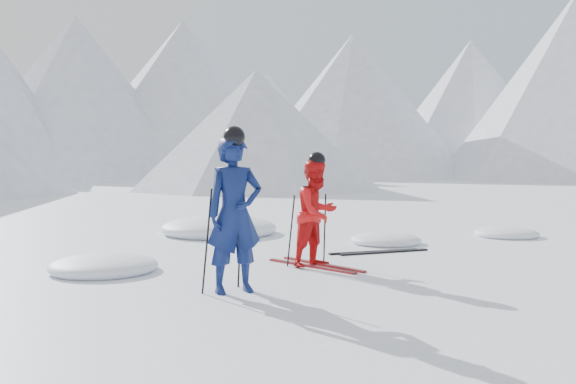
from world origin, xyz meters
TOP-DOWN VIEW (x-y plane):
  - ground at (0.00, 0.00)m, footprint 160.00×160.00m
  - mountain_range at (5.71, 35.31)m, footprint 106.15×62.94m
  - skier_blue at (-3.52, -0.90)m, footprint 0.78×0.61m
  - skier_red at (-1.54, -0.17)m, footprint 0.84×0.68m
  - pole_blue_left at (-3.82, -0.75)m, footprint 0.13×0.09m
  - pole_blue_right at (-3.27, -0.65)m, footprint 0.13×0.08m
  - pole_red_left at (-1.84, 0.08)m, footprint 0.11×0.09m
  - pole_red_right at (-1.24, -0.02)m, footprint 0.11×0.08m
  - ski_worn_left at (-1.66, -0.17)m, footprint 0.29×1.70m
  - ski_worn_right at (-1.42, -0.17)m, footprint 0.17×1.70m
  - ski_loose_a at (0.15, 0.22)m, footprint 1.63×0.66m
  - ski_loose_b at (0.25, 0.07)m, footprint 1.65×0.61m
  - snow_lumps at (-0.50, 3.02)m, footprint 9.60×6.09m

SIDE VIEW (x-z plane):
  - ground at x=0.00m, z-range 0.00..0.00m
  - snow_lumps at x=-0.50m, z-range -0.28..0.28m
  - ski_worn_left at x=-1.66m, z-range 0.00..0.03m
  - ski_worn_right at x=-1.42m, z-range 0.00..0.03m
  - ski_loose_a at x=0.15m, z-range 0.00..0.03m
  - ski_loose_b at x=0.25m, z-range 0.00..0.03m
  - pole_red_left at x=-1.84m, z-range 0.00..1.08m
  - pole_red_right at x=-1.24m, z-range 0.00..1.08m
  - pole_blue_left at x=-3.82m, z-range 0.00..1.27m
  - pole_blue_right at x=-3.27m, z-range 0.00..1.27m
  - skier_red at x=-1.54m, z-range 0.00..1.62m
  - skier_blue at x=-3.52m, z-range 0.00..1.91m
  - mountain_range at x=5.71m, z-range -1.04..14.49m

